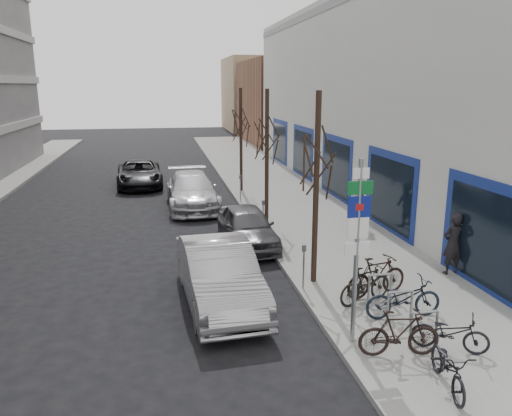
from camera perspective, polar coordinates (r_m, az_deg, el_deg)
name	(u,v)px	position (r m, az deg, el deg)	size (l,w,h in m)	color
ground	(245,358)	(11.05, -1.31, -16.75)	(120.00, 120.00, 0.00)	black
sidewalk_east	(311,221)	(21.05, 6.27, -1.52)	(5.00, 70.00, 0.15)	slate
commercial_building	(497,97)	(31.45, 25.87, 11.37)	(20.00, 32.00, 10.00)	#B7B7B2
brick_building_far	(306,102)	(51.51, 5.71, 11.98)	(12.00, 14.00, 8.00)	brown
tan_building_far	(277,94)	(66.13, 2.39, 12.87)	(13.00, 12.00, 9.00)	#937A5B
highway_sign_pole	(357,241)	(10.65, 11.49, -3.74)	(0.55, 0.10, 4.20)	gray
bike_rack	(400,303)	(12.37, 16.12, -10.40)	(0.66, 2.26, 0.83)	gray
tree_near	(317,143)	(13.62, 7.03, 7.33)	(1.80, 1.80, 5.50)	black
tree_mid	(267,125)	(19.88, 1.27, 9.46)	(1.80, 1.80, 5.50)	black
tree_far	(241,115)	(26.26, -1.75, 10.53)	(1.80, 1.80, 5.50)	black
meter_front	(304,263)	(13.76, 5.48, -6.23)	(0.10, 0.08, 1.27)	gray
meter_mid	(263,213)	(18.86, 0.83, -0.60)	(0.10, 0.08, 1.27)	gray
meter_back	(240,185)	(24.14, -1.81, 2.60)	(0.10, 0.08, 1.27)	gray
bike_near_left	(449,364)	(10.23, 21.18, -16.27)	(0.50, 1.64, 1.00)	black
bike_near_right	(399,333)	(10.98, 16.05, -13.55)	(0.51, 1.71, 1.04)	black
bike_mid_curb	(404,295)	(12.66, 16.51, -9.50)	(0.58, 1.90, 1.16)	black
bike_mid_inner	(366,284)	(13.23, 12.42, -8.49)	(0.51, 1.71, 1.04)	black
bike_far_curb	(450,329)	(11.54, 21.33, -12.80)	(0.48, 1.58, 0.97)	black
bike_far_inner	(377,276)	(13.69, 13.62, -7.56)	(0.56, 1.87, 1.14)	black
parked_car_front	(219,274)	(13.17, -4.24, -7.57)	(1.74, 4.99, 1.64)	#A4A5A9
parked_car_mid	(247,227)	(17.80, -1.03, -2.13)	(1.71, 4.25, 1.45)	#49494E
parked_car_back	(192,191)	(23.64, -7.33, 1.99)	(2.27, 5.59, 1.62)	#B3B2B8
lane_car	(139,174)	(29.22, -13.19, 3.85)	(2.43, 5.27, 1.47)	black
pedestrian_near	(453,244)	(15.84, 21.60, -3.83)	(0.68, 0.45, 1.86)	black
pedestrian_far	(358,206)	(19.90, 11.60, 0.23)	(0.65, 0.44, 1.77)	black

